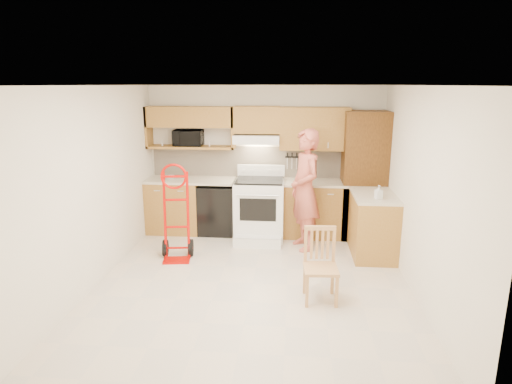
# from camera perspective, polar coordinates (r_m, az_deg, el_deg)

# --- Properties ---
(floor) EXTENTS (4.00, 4.50, 0.02)m
(floor) POSITION_cam_1_polar(r_m,az_deg,el_deg) (5.72, -0.45, -12.08)
(floor) COLOR beige
(floor) RESTS_ON ground
(ceiling) EXTENTS (4.00, 4.50, 0.02)m
(ceiling) POSITION_cam_1_polar(r_m,az_deg,el_deg) (5.14, -0.50, 14.04)
(ceiling) COLOR white
(ceiling) RESTS_ON ground
(wall_back) EXTENTS (4.00, 0.02, 2.50)m
(wall_back) POSITION_cam_1_polar(r_m,az_deg,el_deg) (7.50, 1.18, 4.38)
(wall_back) COLOR white
(wall_back) RESTS_ON ground
(wall_front) EXTENTS (4.00, 0.02, 2.50)m
(wall_front) POSITION_cam_1_polar(r_m,az_deg,el_deg) (3.16, -4.43, -9.54)
(wall_front) COLOR white
(wall_front) RESTS_ON ground
(wall_left) EXTENTS (0.02, 4.50, 2.50)m
(wall_left) POSITION_cam_1_polar(r_m,az_deg,el_deg) (5.83, -20.54, 0.66)
(wall_left) COLOR white
(wall_left) RESTS_ON ground
(wall_right) EXTENTS (0.02, 4.50, 2.50)m
(wall_right) POSITION_cam_1_polar(r_m,az_deg,el_deg) (5.48, 20.93, -0.19)
(wall_right) COLOR white
(wall_right) RESTS_ON ground
(backsplash) EXTENTS (3.92, 0.03, 0.55)m
(backsplash) POSITION_cam_1_polar(r_m,az_deg,el_deg) (7.48, 1.16, 3.97)
(backsplash) COLOR beige
(backsplash) RESTS_ON wall_back
(lower_cab_left) EXTENTS (0.90, 0.60, 0.90)m
(lower_cab_left) POSITION_cam_1_polar(r_m,az_deg,el_deg) (7.64, -10.70, -1.84)
(lower_cab_left) COLOR olive
(lower_cab_left) RESTS_ON ground
(dishwasher) EXTENTS (0.60, 0.60, 0.85)m
(dishwasher) POSITION_cam_1_polar(r_m,az_deg,el_deg) (7.48, -5.15, -2.19)
(dishwasher) COLOR black
(dishwasher) RESTS_ON ground
(lower_cab_right) EXTENTS (1.14, 0.60, 0.90)m
(lower_cab_right) POSITION_cam_1_polar(r_m,az_deg,el_deg) (7.37, 7.44, -2.31)
(lower_cab_right) COLOR olive
(lower_cab_right) RESTS_ON ground
(countertop_left) EXTENTS (1.50, 0.63, 0.04)m
(countertop_left) POSITION_cam_1_polar(r_m,az_deg,el_deg) (7.45, -8.64, 1.57)
(countertop_left) COLOR beige
(countertop_left) RESTS_ON lower_cab_left
(countertop_right) EXTENTS (1.14, 0.63, 0.04)m
(countertop_right) POSITION_cam_1_polar(r_m,az_deg,el_deg) (7.25, 7.56, 1.26)
(countertop_right) COLOR beige
(countertop_right) RESTS_ON lower_cab_right
(cab_return_right) EXTENTS (0.60, 1.00, 0.90)m
(cab_return_right) POSITION_cam_1_polar(r_m,az_deg,el_deg) (6.70, 15.18, -4.35)
(cab_return_right) COLOR olive
(cab_return_right) RESTS_ON ground
(countertop_return) EXTENTS (0.63, 1.00, 0.04)m
(countertop_return) POSITION_cam_1_polar(r_m,az_deg,el_deg) (6.58, 15.44, -0.46)
(countertop_return) COLOR beige
(countertop_return) RESTS_ON cab_return_right
(pantry_tall) EXTENTS (0.70, 0.60, 2.10)m
(pantry_tall) POSITION_cam_1_polar(r_m,az_deg,el_deg) (7.31, 14.03, 2.10)
(pantry_tall) COLOR brown
(pantry_tall) RESTS_ON ground
(upper_cab_left) EXTENTS (1.50, 0.33, 0.34)m
(upper_cab_left) POSITION_cam_1_polar(r_m,az_deg,el_deg) (7.43, -8.70, 9.80)
(upper_cab_left) COLOR olive
(upper_cab_left) RESTS_ON wall_back
(upper_shelf_mw) EXTENTS (1.50, 0.33, 0.04)m
(upper_shelf_mw) POSITION_cam_1_polar(r_m,az_deg,el_deg) (7.48, -8.56, 5.91)
(upper_shelf_mw) COLOR olive
(upper_shelf_mw) RESTS_ON wall_back
(upper_cab_center) EXTENTS (0.76, 0.33, 0.44)m
(upper_cab_center) POSITION_cam_1_polar(r_m,az_deg,el_deg) (7.25, 0.15, 9.54)
(upper_cab_center) COLOR olive
(upper_cab_center) RESTS_ON wall_back
(upper_cab_right) EXTENTS (1.14, 0.33, 0.70)m
(upper_cab_right) POSITION_cam_1_polar(r_m,az_deg,el_deg) (7.24, 7.74, 8.30)
(upper_cab_right) COLOR olive
(upper_cab_right) RESTS_ON wall_back
(range_hood) EXTENTS (0.76, 0.46, 0.14)m
(range_hood) POSITION_cam_1_polar(r_m,az_deg,el_deg) (7.21, 0.11, 7.05)
(range_hood) COLOR white
(range_hood) RESTS_ON wall_back
(knife_strip) EXTENTS (0.40, 0.05, 0.29)m
(knife_strip) POSITION_cam_1_polar(r_m,az_deg,el_deg) (7.43, 5.40, 4.15)
(knife_strip) COLOR black
(knife_strip) RESTS_ON backsplash
(microwave) EXTENTS (0.49, 0.33, 0.27)m
(microwave) POSITION_cam_1_polar(r_m,az_deg,el_deg) (7.47, -8.94, 7.08)
(microwave) COLOR black
(microwave) RESTS_ON upper_shelf_mw
(range) EXTENTS (0.80, 1.06, 1.18)m
(range) POSITION_cam_1_polar(r_m,az_deg,el_deg) (7.09, 0.43, -1.65)
(range) COLOR white
(range) RESTS_ON ground
(person) EXTENTS (0.67, 0.80, 1.87)m
(person) POSITION_cam_1_polar(r_m,az_deg,el_deg) (6.64, 6.51, 0.25)
(person) COLOR #B75544
(person) RESTS_ON ground
(hand_truck) EXTENTS (0.57, 0.53, 1.29)m
(hand_truck) POSITION_cam_1_polar(r_m,az_deg,el_deg) (6.36, -10.57, -3.28)
(hand_truck) COLOR #C90A03
(hand_truck) RESTS_ON ground
(dining_chair) EXTENTS (0.42, 0.45, 0.88)m
(dining_chair) POSITION_cam_1_polar(r_m,az_deg,el_deg) (5.19, 8.57, -9.67)
(dining_chair) COLOR tan
(dining_chair) RESTS_ON ground
(soap_bottle) EXTENTS (0.11, 0.11, 0.20)m
(soap_bottle) POSITION_cam_1_polar(r_m,az_deg,el_deg) (6.30, 15.92, -0.02)
(soap_bottle) COLOR white
(soap_bottle) RESTS_ON countertop_return
(bowl) EXTENTS (0.26, 0.26, 0.05)m
(bowl) POSITION_cam_1_polar(r_m,az_deg,el_deg) (7.53, -11.35, 1.93)
(bowl) COLOR white
(bowl) RESTS_ON countertop_left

